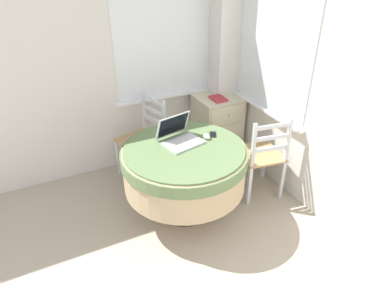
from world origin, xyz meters
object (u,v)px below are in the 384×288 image
round_dining_table (184,165)px  laptop (180,137)px  dining_chair_near_back_window (144,138)px  corner_cabinet (217,125)px  book_on_cabinet (218,99)px  dining_chair_near_right_window (261,156)px  cell_phone (213,134)px  computer_mouse (207,137)px

round_dining_table → laptop: 0.25m
dining_chair_near_back_window → corner_cabinet: size_ratio=1.18×
book_on_cabinet → dining_chair_near_right_window: bearing=-86.6°
round_dining_table → corner_cabinet: 1.24m
dining_chair_near_back_window → cell_phone: bearing=-60.8°
computer_mouse → corner_cabinet: bearing=54.0°
corner_cabinet → book_on_cabinet: size_ratio=3.74×
computer_mouse → cell_phone: computer_mouse is taller
corner_cabinet → laptop: bearing=-137.8°
round_dining_table → dining_chair_near_right_window: bearing=-0.9°
round_dining_table → book_on_cabinet: 1.14m
cell_phone → dining_chair_near_back_window: bearing=119.2°
corner_cabinet → book_on_cabinet: 0.41m
laptop → computer_mouse: size_ratio=4.71×
laptop → cell_phone: 0.33m
round_dining_table → laptop: (0.01, 0.12, 0.22)m
laptop → cell_phone: laptop is taller
computer_mouse → book_on_cabinet: (0.55, 0.73, 0.00)m
book_on_cabinet → corner_cabinet: bearing=60.5°
book_on_cabinet → cell_phone: bearing=-123.6°
round_dining_table → cell_phone: cell_phone is taller
dining_chair_near_right_window → corner_cabinet: dining_chair_near_right_window is taller
round_dining_table → book_on_cabinet: bearing=44.7°
cell_phone → dining_chair_near_right_window: dining_chair_near_right_window is taller
corner_cabinet → book_on_cabinet: book_on_cabinet is taller
computer_mouse → laptop: bearing=166.1°
computer_mouse → corner_cabinet: computer_mouse is taller
round_dining_table → cell_phone: size_ratio=9.26×
round_dining_table → computer_mouse: 0.33m
laptop → dining_chair_near_back_window: 0.83m
round_dining_table → book_on_cabinet: (0.80, 0.79, 0.20)m
cell_phone → corner_cabinet: bearing=56.9°
cell_phone → computer_mouse: bearing=-155.7°
laptop → corner_cabinet: (0.84, 0.76, -0.42)m
laptop → corner_cabinet: laptop is taller
dining_chair_near_right_window → corner_cabinet: size_ratio=1.18×
laptop → book_on_cabinet: size_ratio=1.92×
dining_chair_near_back_window → corner_cabinet: 0.94m
cell_phone → corner_cabinet: size_ratio=0.16×
laptop → computer_mouse: laptop is taller
dining_chair_near_back_window → book_on_cabinet: dining_chair_near_back_window is taller
computer_mouse → cell_phone: size_ratio=0.69×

